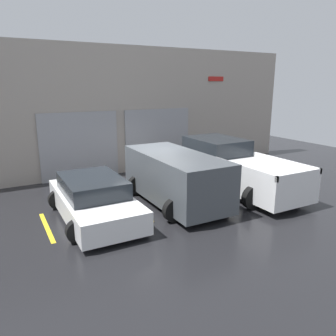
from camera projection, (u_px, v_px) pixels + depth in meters
name	position (u px, v px, depth m)	size (l,w,h in m)	color
ground_plane	(155.00, 190.00, 12.41)	(28.00, 28.00, 0.00)	black
shophouse_building	(122.00, 111.00, 14.53)	(17.71, 0.68, 5.52)	#9E9389
pickup_truck	(235.00, 167.00, 12.43)	(2.50, 5.42, 1.78)	white
sedan_white	(94.00, 199.00, 9.71)	(2.23, 4.25, 1.25)	white
sedan_side	(175.00, 177.00, 10.89)	(2.31, 4.40, 1.69)	#474C51
parking_stripe_far_left	(47.00, 227.00, 9.19)	(0.12, 2.20, 0.01)	gold
parking_stripe_left	(138.00, 210.00, 10.47)	(0.12, 2.20, 0.01)	gold
parking_stripe_centre	(208.00, 196.00, 11.75)	(0.12, 2.20, 0.01)	gold
parking_stripe_right	(265.00, 185.00, 13.03)	(0.12, 2.20, 0.01)	gold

